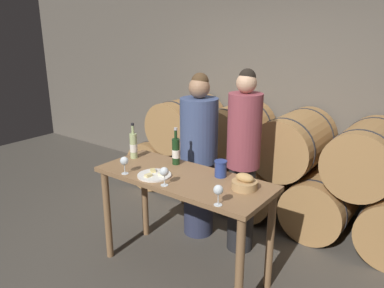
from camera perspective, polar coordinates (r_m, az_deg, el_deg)
The scene contains 14 objects.
ground_plane at distance 3.58m, azimuth -1.25°, elevation -18.63°, with size 10.00×10.00×0.00m, color #4C473F.
stone_wall_back at distance 4.72m, azimuth 14.48°, elevation 10.71°, with size 10.00×0.12×3.20m.
barrel_stack at distance 4.44m, azimuth 10.62°, elevation -2.95°, with size 3.62×0.91×1.25m.
tasting_table at distance 3.19m, azimuth -1.34°, elevation -7.35°, with size 1.53×0.62×0.92m.
person_left at distance 3.78m, azimuth 1.05°, elevation -1.92°, with size 0.38×0.38×1.70m.
person_right at distance 3.51m, azimuth 7.79°, elevation -2.71°, with size 0.31×0.31×1.77m.
wine_bottle_red at distance 3.36m, azimuth -2.47°, elevation -1.10°, with size 0.07×0.07×0.34m.
wine_bottle_white at distance 3.56m, azimuth -8.90°, elevation -0.23°, with size 0.07×0.07×0.34m.
blue_crock at distance 3.11m, azimuth 4.39°, elevation -3.67°, with size 0.11×0.11×0.14m.
bread_basket at distance 2.91m, azimuth 8.00°, elevation -5.90°, with size 0.20×0.20×0.13m.
cheese_plate at distance 3.15m, azimuth -5.76°, elevation -4.72°, with size 0.28×0.28×0.04m.
wine_glass_far_left at distance 3.19m, azimuth -10.28°, elevation -2.62°, with size 0.07×0.07×0.15m.
wine_glass_left at distance 2.92m, azimuth -4.29°, elevation -4.30°, with size 0.07×0.07×0.15m.
wine_glass_center at distance 2.61m, azimuth 4.04°, elevation -7.08°, with size 0.07×0.07×0.15m.
Camera 1 is at (1.79, -2.28, 2.11)m, focal length 35.00 mm.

